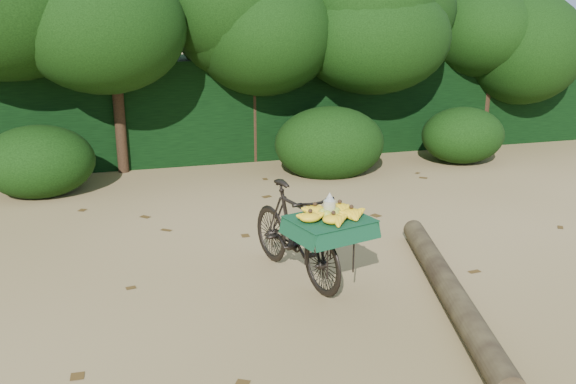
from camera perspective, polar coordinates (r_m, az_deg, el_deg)
name	(u,v)px	position (r m, az deg, el deg)	size (l,w,h in m)	color
ground	(336,293)	(5.94, 4.48, -9.44)	(80.00, 80.00, 0.00)	tan
vendor_bicycle	(296,232)	(6.07, 0.78, -3.74)	(0.98, 1.78, 0.97)	black
fallen_log	(449,289)	(5.95, 14.82, -8.72)	(0.23, 0.23, 3.22)	brown
hedge_backdrop	(218,106)	(11.57, -6.58, 8.01)	(26.00, 1.80, 1.80)	black
tree_row	(185,49)	(10.58, -9.57, 13.09)	(14.50, 2.00, 4.00)	black
bush_clumps	(271,150)	(9.83, -1.59, 3.93)	(8.80, 1.70, 0.90)	black
leaf_litter	(314,267)	(6.50, 2.45, -7.00)	(7.00, 7.30, 0.01)	#4A3213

